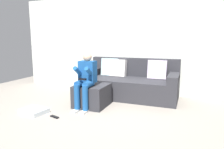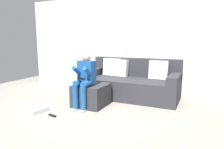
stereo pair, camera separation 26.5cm
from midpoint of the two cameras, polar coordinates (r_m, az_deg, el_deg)
ground_plane at (r=3.57m, az=-7.77°, el=-12.41°), size 7.91×7.91×0.00m
wall_back at (r=5.23m, az=3.05°, el=8.41°), size 6.08×0.10×2.45m
couch_sectional at (r=4.84m, az=3.49°, el=-2.44°), size 2.18×0.96×0.90m
ottoman at (r=4.21m, az=-7.40°, el=-5.80°), size 0.62×0.64×0.44m
person_seated at (r=4.00m, az=-9.29°, el=-0.95°), size 0.32×0.55×1.10m
storage_bin at (r=4.14m, az=-22.69°, el=-9.37°), size 0.50×0.42×0.08m
remote_near_ottoman at (r=3.81m, az=-17.68°, el=-11.19°), size 0.19×0.10×0.02m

